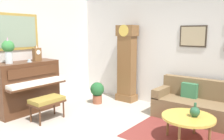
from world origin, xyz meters
name	(u,v)px	position (x,y,z in m)	size (l,w,h in m)	color
ground_plane	(100,139)	(0.00, 0.00, -0.05)	(6.40, 6.00, 0.10)	#B2A899
wall_left	(17,51)	(-2.60, 0.00, 1.41)	(0.13, 4.90, 2.80)	silver
wall_back	(164,50)	(0.02, 2.40, 1.40)	(5.30, 0.13, 2.80)	silver
area_rug	(189,137)	(1.27, 0.93, 0.00)	(2.10, 1.50, 0.01)	maroon
piano	(27,86)	(-2.23, -0.02, 0.59)	(0.87, 1.44, 1.17)	#4C2B19
piano_bench	(47,101)	(-1.41, -0.08, 0.41)	(0.42, 0.70, 0.48)	#4C2B19
grandfather_clock	(127,65)	(-0.90, 2.12, 0.96)	(0.52, 0.34, 2.03)	brown
couch	(201,106)	(1.15, 1.91, 0.31)	(1.90, 0.80, 0.84)	brown
coffee_table	(188,118)	(1.28, 0.78, 0.41)	(0.88, 0.88, 0.44)	gold
mantel_clock	(37,53)	(-2.23, 0.28, 1.34)	(0.13, 0.18, 0.38)	brown
flower_vase	(8,49)	(-2.23, -0.41, 1.49)	(0.26, 0.26, 0.58)	silver
teacup	(29,61)	(-2.12, 0.01, 1.20)	(0.12, 0.12, 0.06)	#ADC6D6
green_jug	(195,112)	(1.37, 0.83, 0.53)	(0.17, 0.17, 0.24)	#234C33
potted_plant	(97,91)	(-1.35, 1.43, 0.32)	(0.36, 0.36, 0.56)	#935138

